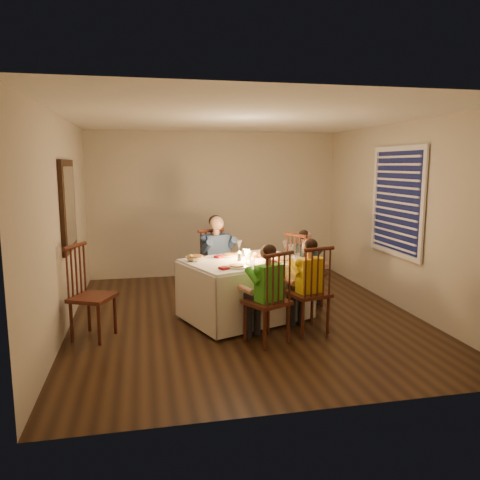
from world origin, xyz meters
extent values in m
plane|color=black|center=(0.00, 0.00, 0.00)|extent=(5.00, 5.00, 0.00)
cube|color=#BDB6A1|center=(-2.25, 0.00, 1.30)|extent=(0.02, 5.00, 2.60)
cube|color=#BDB6A1|center=(2.25, 0.00, 1.30)|extent=(0.02, 5.00, 2.60)
cube|color=#BDB6A1|center=(0.00, 2.50, 1.30)|extent=(4.50, 0.02, 2.60)
plane|color=white|center=(0.00, 0.00, 2.60)|extent=(5.00, 5.00, 0.00)
cube|color=white|center=(-0.01, -0.09, 0.77)|extent=(1.75, 1.51, 0.04)
cube|color=white|center=(-0.20, 0.41, 0.39)|extent=(1.42, 0.56, 0.73)
cube|color=white|center=(0.18, -0.59, 0.39)|extent=(1.42, 0.56, 0.73)
cube|color=white|center=(0.69, 0.18, 0.39)|extent=(0.41, 1.03, 0.73)
cube|color=white|center=(-0.71, -0.35, 0.39)|extent=(0.41, 1.03, 0.73)
cylinder|color=silver|center=(-0.16, 0.19, 0.80)|extent=(0.34, 0.34, 0.02)
cylinder|color=silver|center=(-0.21, -0.51, 0.80)|extent=(0.34, 0.34, 0.02)
cylinder|color=silver|center=(0.44, -0.26, 0.80)|extent=(0.34, 0.34, 0.02)
cylinder|color=silver|center=(0.46, 0.06, 0.80)|extent=(0.34, 0.34, 0.02)
cylinder|color=silver|center=(-0.10, -0.12, 0.84)|extent=(0.06, 0.06, 0.10)
cylinder|color=silver|center=(0.04, -0.07, 0.84)|extent=(0.06, 0.06, 0.10)
sphere|color=gold|center=(-0.72, -0.02, 0.83)|extent=(0.09, 0.09, 0.09)
sphere|color=orange|center=(0.15, 0.03, 0.83)|extent=(0.08, 0.08, 0.08)
imported|color=silver|center=(-0.65, -0.02, 0.82)|extent=(0.32, 0.32, 0.06)
cube|color=black|center=(-2.22, 0.30, 1.50)|extent=(0.05, 0.95, 1.15)
cube|color=white|center=(-2.19, 0.30, 1.50)|extent=(0.01, 0.78, 0.98)
cube|color=#0C1133|center=(2.23, 0.10, 1.50)|extent=(0.01, 1.20, 1.40)
cube|color=white|center=(2.21, 0.10, 1.50)|extent=(0.03, 1.34, 1.54)
camera|label=1|loc=(-1.30, -5.90, 2.01)|focal=35.00mm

